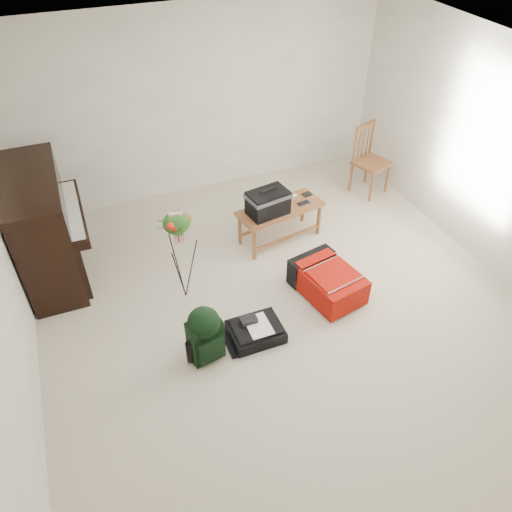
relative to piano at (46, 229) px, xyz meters
name	(u,v)px	position (x,y,z in m)	size (l,w,h in m)	color
floor	(284,311)	(2.19, -1.60, -0.60)	(5.00, 5.50, 0.01)	beige
ceiling	(296,81)	(2.19, -1.60, 1.90)	(5.00, 5.50, 0.01)	white
wall_back	(202,103)	(2.19, 1.15, 0.65)	(5.00, 0.04, 2.50)	white
wall_right	(504,166)	(4.69, -1.60, 0.65)	(0.04, 5.50, 2.50)	white
piano	(46,229)	(0.00, 0.00, 0.00)	(0.71, 1.50, 1.25)	black
bench	(271,203)	(2.52, -0.42, -0.02)	(1.12, 0.60, 0.82)	brown
dining_chair	(370,160)	(4.28, 0.18, -0.12)	(0.54, 0.54, 0.98)	brown
red_suitcase	(325,278)	(2.74, -1.46, -0.42)	(0.67, 0.88, 0.34)	#BD0D08
black_duffel	(256,331)	(1.77, -1.81, -0.52)	(0.53, 0.42, 0.22)	black
green_backpack	(205,332)	(1.23, -1.87, -0.25)	(0.35, 0.32, 0.63)	black
flower_stand	(181,256)	(1.27, -0.97, -0.03)	(0.41, 0.41, 1.16)	black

